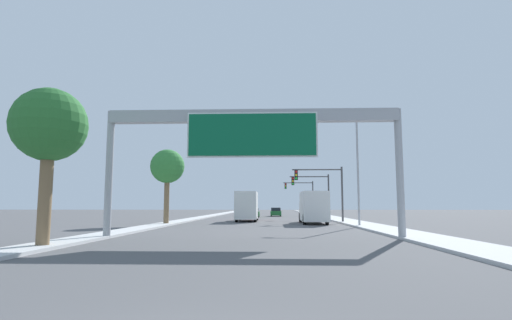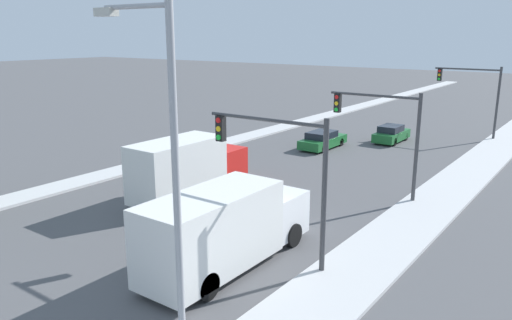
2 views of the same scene
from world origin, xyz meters
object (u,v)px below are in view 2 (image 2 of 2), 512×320
car_far_center (323,140)px  traffic_light_near_intersection (283,162)px  traffic_light_far_intersection (476,89)px  truck_box_primary (187,168)px  street_lamp_right (168,176)px  traffic_light_mid_block (386,125)px  truck_box_secondary (225,228)px  car_mid_left (391,134)px

car_far_center → traffic_light_near_intersection: size_ratio=0.81×
traffic_light_far_intersection → traffic_light_near_intersection: bearing=-90.0°
truck_box_primary → street_lamp_right: size_ratio=0.78×
truck_box_primary → traffic_light_mid_block: bearing=37.0°
truck_box_primary → traffic_light_far_intersection: size_ratio=1.21×
traffic_light_mid_block → truck_box_secondary: bearing=-97.5°
car_mid_left → traffic_light_mid_block: bearing=-70.5°
car_far_center → traffic_light_mid_block: traffic_light_mid_block is taller
traffic_light_mid_block → traffic_light_far_intersection: traffic_light_far_intersection is taller
truck_box_primary → street_lamp_right: bearing=-47.5°
truck_box_primary → traffic_light_near_intersection: traffic_light_near_intersection is taller
traffic_light_far_intersection → traffic_light_mid_block: bearing=-89.8°
truck_box_secondary → traffic_light_near_intersection: (1.48, 1.70, 2.44)m
truck_box_primary → street_lamp_right: street_lamp_right is taller
car_mid_left → street_lamp_right: 32.70m
traffic_light_mid_block → car_mid_left: bearing=109.5°
truck_box_primary → traffic_light_near_intersection: size_ratio=1.26×
traffic_light_far_intersection → car_mid_left: bearing=-130.7°
traffic_light_near_intersection → car_mid_left: bearing=101.6°
car_mid_left → truck_box_primary: 20.98m
truck_box_primary → traffic_light_far_intersection: 27.89m
truck_box_secondary → traffic_light_far_intersection: size_ratio=1.34×
traffic_light_far_intersection → street_lamp_right: size_ratio=0.65×
car_far_center → truck_box_primary: size_ratio=0.64×
truck_box_secondary → traffic_light_near_intersection: size_ratio=1.39×
traffic_light_near_intersection → traffic_light_far_intersection: (0.00, 30.00, 0.16)m
car_far_center → street_lamp_right: 28.54m
traffic_light_far_intersection → street_lamp_right: 37.51m
traffic_light_near_intersection → traffic_light_mid_block: traffic_light_near_intersection is taller
car_far_center → car_mid_left: 6.44m
truck_box_secondary → traffic_light_near_intersection: traffic_light_near_intersection is taller
car_mid_left → truck_box_secondary: size_ratio=0.51×
truck_box_secondary → street_lamp_right: bearing=-61.9°
car_far_center → street_lamp_right: street_lamp_right is taller
street_lamp_right → traffic_light_near_intersection: bearing=102.1°
traffic_light_near_intersection → traffic_light_mid_block: (0.06, 10.00, -0.04)m
car_mid_left → truck_box_primary: (-3.50, -20.66, 1.02)m
traffic_light_far_intersection → truck_box_secondary: bearing=-92.7°
car_mid_left → street_lamp_right: street_lamp_right is taller
traffic_light_near_intersection → traffic_light_mid_block: size_ratio=1.01×
car_far_center → traffic_light_far_intersection: 14.49m
truck_box_secondary → truck_box_primary: bearing=143.1°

